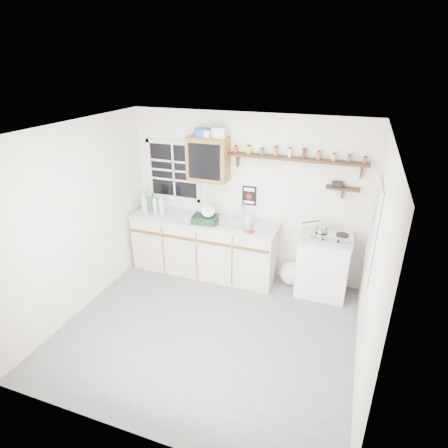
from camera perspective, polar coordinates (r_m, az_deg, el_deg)
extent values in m
cube|color=#58575A|center=(5.00, -2.43, -15.69)|extent=(3.60, 3.20, 0.02)
cube|color=silver|center=(3.91, -3.08, 14.07)|extent=(3.60, 3.20, 0.02)
cube|color=beige|center=(5.22, -21.43, 0.52)|extent=(0.02, 3.20, 2.50)
cube|color=beige|center=(4.05, 21.85, -6.37)|extent=(0.02, 3.20, 2.50)
cube|color=beige|center=(5.71, 3.43, 4.16)|extent=(3.60, 0.02, 2.50)
cube|color=beige|center=(3.12, -14.41, -15.18)|extent=(3.60, 0.02, 2.50)
cube|color=beige|center=(5.95, -3.04, -3.51)|extent=(2.27, 0.60, 0.88)
cube|color=#ABAEB3|center=(5.75, -3.14, 0.56)|extent=(2.31, 0.62, 0.04)
cube|color=brown|center=(5.94, -11.86, -1.24)|extent=(0.53, 0.02, 0.03)
cube|color=brown|center=(5.69, -6.94, -2.08)|extent=(0.53, 0.02, 0.03)
cube|color=brown|center=(5.47, -1.60, -2.98)|extent=(0.53, 0.02, 0.03)
cube|color=brown|center=(5.32, 4.12, -3.91)|extent=(0.53, 0.02, 0.03)
cube|color=silver|center=(5.60, 14.79, -6.22)|extent=(0.70, 0.55, 0.88)
cube|color=#ABAEB3|center=(5.39, 15.29, -2.03)|extent=(0.73, 0.57, 0.03)
cube|color=#B7B8BC|center=(5.57, 1.95, 0.06)|extent=(0.52, 0.44, 0.03)
cylinder|color=#B7B8BC|center=(5.64, 2.95, 1.86)|extent=(0.02, 0.02, 0.28)
cylinder|color=#B7B8BC|center=(5.54, 2.80, 2.89)|extent=(0.02, 0.14, 0.02)
cube|color=brown|center=(5.57, -2.41, 9.86)|extent=(0.60, 0.30, 0.65)
cube|color=black|center=(5.42, -3.06, 9.47)|extent=(0.48, 0.02, 0.52)
cylinder|color=#18469F|center=(5.52, -3.32, 13.76)|extent=(0.24, 0.24, 0.11)
cube|color=silver|center=(5.42, -0.71, 13.77)|extent=(0.18, 0.15, 0.14)
cylinder|color=silver|center=(5.44, -2.63, 13.57)|extent=(0.12, 0.12, 0.10)
cube|color=black|center=(5.27, 10.98, 9.70)|extent=(1.91, 0.18, 0.04)
cube|color=black|center=(5.52, 2.09, 9.69)|extent=(0.03, 0.10, 0.18)
cube|color=black|center=(5.28, 20.20, 7.56)|extent=(0.03, 0.10, 0.18)
cylinder|color=red|center=(5.45, 1.78, 11.27)|extent=(0.05, 0.05, 0.09)
cylinder|color=black|center=(5.44, 1.78, 11.81)|extent=(0.05, 0.05, 0.02)
cylinder|color=gold|center=(5.40, 3.78, 11.19)|extent=(0.06, 0.06, 0.11)
cylinder|color=black|center=(5.38, 3.80, 11.83)|extent=(0.05, 0.05, 0.02)
cylinder|color=#267226|center=(5.35, 5.81, 10.88)|extent=(0.06, 0.06, 0.08)
cylinder|color=black|center=(5.34, 5.83, 11.40)|extent=(0.05, 0.05, 0.02)
cylinder|color=#99591E|center=(5.30, 7.89, 10.87)|extent=(0.06, 0.06, 0.12)
cylinder|color=black|center=(5.29, 7.93, 11.60)|extent=(0.05, 0.05, 0.02)
cylinder|color=silver|center=(5.27, 9.98, 10.62)|extent=(0.05, 0.05, 0.12)
cylinder|color=black|center=(5.25, 10.04, 11.32)|extent=(0.05, 0.05, 0.02)
cylinder|color=#4C2614|center=(5.24, 12.11, 10.41)|extent=(0.05, 0.05, 0.12)
cylinder|color=black|center=(5.23, 12.17, 11.14)|extent=(0.05, 0.05, 0.02)
cylinder|color=#B24C19|center=(5.22, 14.23, 10.07)|extent=(0.05, 0.05, 0.10)
cylinder|color=black|center=(5.21, 14.30, 10.71)|extent=(0.04, 0.04, 0.02)
cylinder|color=gold|center=(5.21, 16.37, 9.72)|extent=(0.05, 0.05, 0.09)
cylinder|color=black|center=(5.20, 16.44, 10.28)|extent=(0.04, 0.04, 0.02)
cylinder|color=#334C8C|center=(5.20, 18.52, 9.41)|extent=(0.05, 0.05, 0.09)
cylinder|color=black|center=(5.19, 18.59, 9.95)|extent=(0.04, 0.04, 0.02)
cylinder|color=maroon|center=(5.20, 20.66, 9.07)|extent=(0.05, 0.05, 0.08)
cylinder|color=black|center=(5.19, 20.74, 9.58)|extent=(0.04, 0.04, 0.02)
cube|color=black|center=(5.32, 17.68, 5.20)|extent=(0.45, 0.15, 0.03)
cube|color=black|center=(5.38, 17.60, 4.52)|extent=(0.03, 0.08, 0.14)
cube|color=black|center=(5.31, 16.88, 5.83)|extent=(0.14, 0.10, 0.07)
cube|color=black|center=(5.67, 3.86, 4.31)|extent=(0.22, 0.01, 0.30)
cube|color=white|center=(5.63, 3.87, 5.25)|extent=(0.16, 0.00, 0.05)
cylinder|color=#A50C0C|center=(5.66, 3.84, 4.19)|extent=(0.09, 0.01, 0.09)
cube|color=white|center=(5.69, 3.81, 3.34)|extent=(0.16, 0.00, 0.04)
cube|color=black|center=(6.02, -7.68, 8.05)|extent=(0.85, 0.02, 0.90)
cube|color=silver|center=(6.02, -7.68, 8.05)|extent=(0.93, 0.03, 0.98)
cube|color=black|center=(4.46, 21.88, -0.69)|extent=(0.02, 0.70, 1.00)
cube|color=silver|center=(4.46, 21.88, -0.69)|extent=(0.03, 0.78, 1.08)
cylinder|color=#A8BCC5|center=(6.10, -12.05, 3.00)|extent=(0.09, 0.09, 0.27)
cylinder|color=silver|center=(6.05, -12.17, 4.31)|extent=(0.05, 0.05, 0.03)
cylinder|color=#246C38|center=(6.09, -11.08, 3.09)|extent=(0.08, 0.08, 0.27)
cylinder|color=silver|center=(6.04, -11.19, 4.42)|extent=(0.04, 0.04, 0.03)
cylinder|color=#A8BCC5|center=(6.02, -10.46, 2.64)|extent=(0.07, 0.07, 0.23)
cylinder|color=silver|center=(5.97, -10.55, 3.78)|extent=(0.04, 0.04, 0.03)
cylinder|color=#A8BCC5|center=(5.96, -9.50, 2.62)|extent=(0.08, 0.08, 0.25)
cylinder|color=silver|center=(5.91, -9.59, 3.87)|extent=(0.05, 0.05, 0.03)
cube|color=black|center=(5.60, -2.91, 0.75)|extent=(0.39, 0.31, 0.11)
cylinder|color=#B7B8BC|center=(5.54, -2.51, 1.71)|extent=(0.28, 0.29, 0.22)
imported|color=silver|center=(5.58, 3.72, 0.98)|extent=(0.09, 0.09, 0.17)
cube|color=maroon|center=(5.32, 3.94, -1.11)|extent=(0.15, 0.14, 0.02)
cube|color=#B7B8BC|center=(5.35, 16.07, -1.74)|extent=(0.59, 0.35, 0.07)
cylinder|color=black|center=(5.34, 14.61, -1.13)|extent=(0.17, 0.17, 0.01)
cylinder|color=black|center=(5.33, 17.62, -1.55)|extent=(0.17, 0.17, 0.01)
cylinder|color=#B7B8BC|center=(5.32, 14.66, -0.68)|extent=(0.17, 0.17, 0.10)
cylinder|color=black|center=(5.39, 13.06, 0.31)|extent=(0.28, 0.20, 0.17)
ellipsoid|color=silver|center=(5.83, 10.19, -7.40)|extent=(0.38, 0.35, 0.40)
cone|color=silver|center=(5.73, 10.52, -5.87)|extent=(0.11, 0.11, 0.11)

